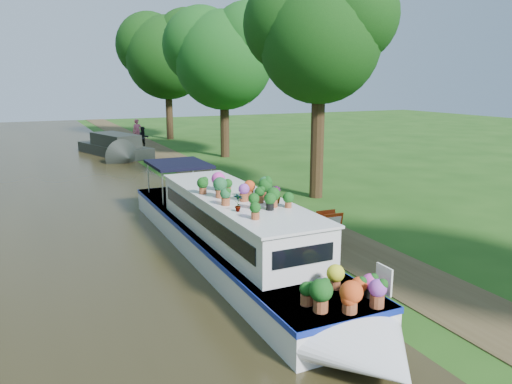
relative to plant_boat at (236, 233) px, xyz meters
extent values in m
plane|color=#1B4411|center=(2.25, 2.74, -0.85)|extent=(100.00, 100.00, 0.00)
cube|color=black|center=(-3.75, 2.74, -0.84)|extent=(10.00, 100.00, 0.02)
cube|color=#41361E|center=(3.45, 2.74, -0.84)|extent=(2.20, 100.00, 0.03)
cube|color=white|center=(0.00, 0.85, -0.46)|extent=(2.20, 12.00, 0.75)
cube|color=#102597|center=(0.00, 0.85, -0.14)|extent=(2.24, 12.04, 0.12)
cube|color=white|center=(0.00, 0.05, 0.44)|extent=(1.80, 7.00, 1.05)
cube|color=white|center=(0.00, 0.05, 1.00)|extent=(1.90, 7.10, 0.06)
cube|color=black|center=(0.91, 0.05, 0.52)|extent=(0.03, 6.40, 0.38)
cube|color=black|center=(-0.91, 0.05, 0.52)|extent=(0.03, 6.40, 0.38)
cube|color=black|center=(0.00, 5.15, 1.07)|extent=(1.90, 2.40, 0.10)
cube|color=white|center=(1.15, -4.55, 0.22)|extent=(0.04, 0.45, 0.55)
imported|color=#114215|center=(-0.58, -1.52, 1.24)|extent=(0.27, 0.27, 0.43)
imported|color=#114215|center=(0.55, -1.18, 1.24)|extent=(0.30, 0.30, 0.42)
cylinder|color=black|center=(6.05, 5.74, 1.42)|extent=(0.56, 0.56, 4.55)
sphere|color=black|center=(6.05, 5.74, 5.38)|extent=(4.80, 4.80, 4.80)
sphere|color=black|center=(7.01, 5.02, 6.34)|extent=(3.60, 3.60, 3.60)
sphere|color=black|center=(5.21, 6.58, 6.10)|extent=(3.84, 3.84, 3.84)
cylinder|color=black|center=(6.75, 17.74, 1.07)|extent=(0.56, 0.56, 3.85)
sphere|color=#114215|center=(6.75, 17.74, 5.10)|extent=(6.00, 6.00, 6.00)
sphere|color=#114215|center=(7.95, 16.84, 6.30)|extent=(4.50, 4.50, 4.50)
sphere|color=#114215|center=(5.70, 18.79, 6.00)|extent=(4.80, 4.80, 4.80)
cylinder|color=black|center=(6.25, 28.74, 1.25)|extent=(0.56, 0.56, 4.20)
sphere|color=black|center=(6.25, 28.74, 5.66)|extent=(6.60, 6.60, 6.60)
sphere|color=black|center=(7.57, 27.75, 6.98)|extent=(4.95, 4.95, 4.95)
sphere|color=black|center=(5.09, 29.89, 6.65)|extent=(5.28, 5.28, 5.28)
cube|color=black|center=(0.50, 21.45, -0.50)|extent=(3.91, 6.93, 0.66)
cube|color=black|center=(0.50, 20.90, 0.21)|extent=(2.70, 4.17, 0.77)
cube|color=#AE310C|center=(3.07, 0.23, -0.81)|extent=(0.58, 0.48, 0.03)
cube|color=#AE310C|center=(3.07, 0.11, -0.32)|extent=(0.64, 0.28, 1.00)
cube|color=#AE310C|center=(3.07, 0.35, -0.32)|extent=(0.64, 0.28, 1.00)
cube|color=white|center=(3.07, 0.07, -0.27)|extent=(0.49, 0.19, 0.70)
imported|color=#C14F87|center=(3.03, 26.21, 0.12)|extent=(0.72, 0.50, 1.89)
imported|color=black|center=(2.87, 23.46, -0.04)|extent=(0.85, 0.71, 1.56)
imported|color=#225E1C|center=(2.19, 5.10, -0.62)|extent=(0.44, 0.39, 0.46)
camera|label=1|loc=(-4.87, -11.58, 3.95)|focal=35.00mm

